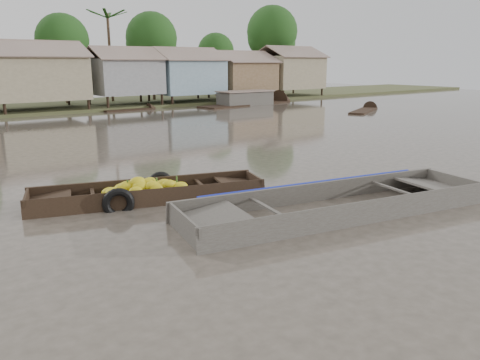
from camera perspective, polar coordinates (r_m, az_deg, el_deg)
ground at (r=11.83m, az=2.40°, el=-4.42°), size 120.00×120.00×0.00m
riverbank at (r=41.75m, az=-23.65°, el=12.06°), size 120.00×12.47×10.22m
banana_boat at (r=13.40m, az=-11.46°, el=-1.61°), size 6.63×3.42×0.89m
viewer_boat at (r=12.40m, az=11.79°, el=-3.43°), size 8.80×3.90×0.69m
distant_boats at (r=38.85m, az=-6.76°, el=8.79°), size 47.58×14.67×1.38m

